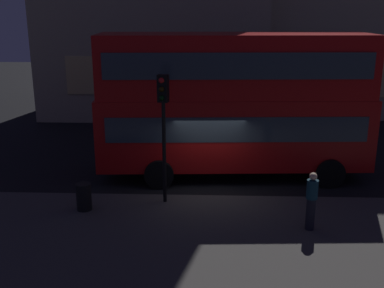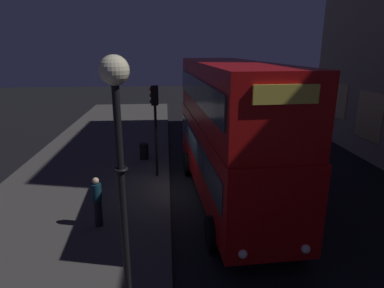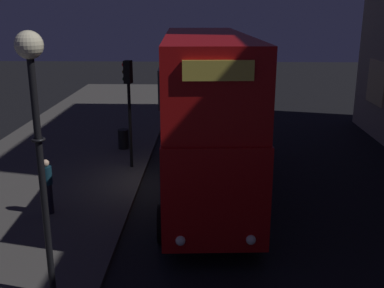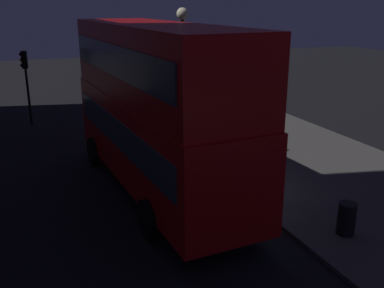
# 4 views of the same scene
# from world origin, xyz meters

# --- Properties ---
(ground_plane) EXTENTS (80.00, 80.00, 0.00)m
(ground_plane) POSITION_xyz_m (0.00, 0.00, 0.00)
(ground_plane) COLOR black
(sidewalk_slab) EXTENTS (44.00, 7.43, 0.12)m
(sidewalk_slab) POSITION_xyz_m (0.00, -4.55, 0.06)
(sidewalk_slab) COLOR #423F3D
(sidewalk_slab) RESTS_ON ground
(double_decker_bus) EXTENTS (10.24, 3.31, 5.37)m
(double_decker_bus) POSITION_xyz_m (0.88, 1.50, 3.00)
(double_decker_bus) COLOR #B20F0F
(double_decker_bus) RESTS_ON ground
(traffic_light_near_kerb) EXTENTS (0.37, 0.39, 4.17)m
(traffic_light_near_kerb) POSITION_xyz_m (-1.46, -1.42, 3.11)
(traffic_light_near_kerb) COLOR black
(traffic_light_near_kerb) RESTS_ON sidewalk_slab
(street_lamp) EXTENTS (0.54, 0.54, 5.64)m
(street_lamp) POSITION_xyz_m (7.06, -1.78, 4.37)
(street_lamp) COLOR black
(street_lamp) RESTS_ON sidewalk_slab
(pedestrian) EXTENTS (0.32, 0.32, 1.72)m
(pedestrian) POSITION_xyz_m (2.89, -3.24, 1.01)
(pedestrian) COLOR black
(pedestrian) RESTS_ON sidewalk_slab
(litter_bin) EXTENTS (0.48, 0.48, 0.87)m
(litter_bin) POSITION_xyz_m (-3.93, -2.15, 0.55)
(litter_bin) COLOR black
(litter_bin) RESTS_ON sidewalk_slab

